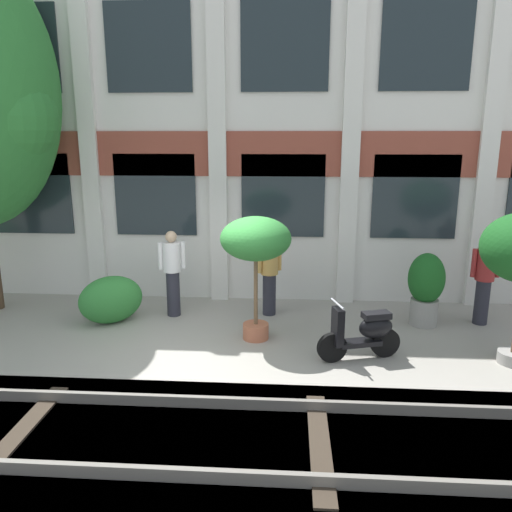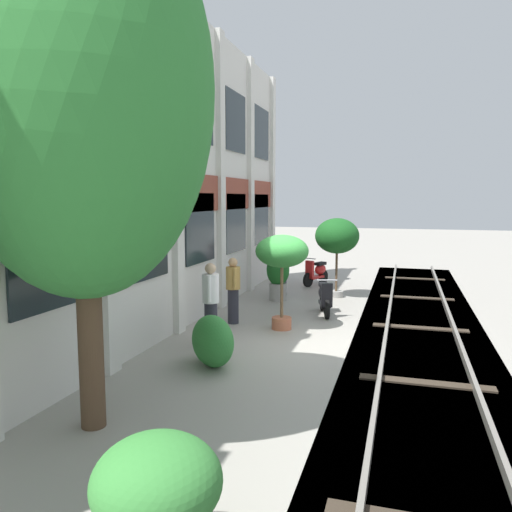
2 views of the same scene
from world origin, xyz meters
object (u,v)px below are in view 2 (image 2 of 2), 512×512
at_px(broadleaf_tree, 81,97).
at_px(potted_plant_tall_urn, 337,237).
at_px(potted_plant_glazed_jar, 157,491).
at_px(resident_watching_tracks, 282,265).
at_px(potted_plant_stone_basin, 278,275).
at_px(resident_near_plants, 233,288).
at_px(scooter_near_curb, 317,272).
at_px(resident_by_doorway, 211,302).
at_px(topiary_hedge, 213,341).
at_px(potted_plant_terracotta_small, 282,255).
at_px(scooter_second_parked, 324,297).

relative_size(broadleaf_tree, potted_plant_tall_urn, 2.89).
xyz_separation_m(potted_plant_glazed_jar, resident_watching_tracks, (11.72, 1.83, 0.20)).
bearing_deg(potted_plant_stone_basin, resident_near_plants, 172.89).
height_order(potted_plant_tall_urn, scooter_near_curb, potted_plant_tall_urn).
bearing_deg(resident_by_doorway, potted_plant_tall_urn, 60.50).
relative_size(potted_plant_tall_urn, resident_watching_tracks, 1.43).
distance_m(potted_plant_glazed_jar, topiary_hedge, 4.96).
bearing_deg(topiary_hedge, broadleaf_tree, 166.94).
height_order(potted_plant_terracotta_small, resident_by_doorway, potted_plant_terracotta_small).
relative_size(potted_plant_tall_urn, resident_near_plants, 1.51).
distance_m(potted_plant_stone_basin, potted_plant_tall_urn, 2.13).
height_order(potted_plant_terracotta_small, topiary_hedge, potted_plant_terracotta_small).
relative_size(potted_plant_stone_basin, scooter_second_parked, 1.02).
relative_size(potted_plant_stone_basin, potted_plant_glazed_jar, 1.22).
bearing_deg(scooter_near_curb, topiary_hedge, 22.34).
relative_size(potted_plant_stone_basin, resident_by_doorway, 0.81).
xyz_separation_m(broadleaf_tree, potted_plant_stone_basin, (8.56, -0.34, -3.45)).
height_order(potted_plant_tall_urn, resident_watching_tracks, potted_plant_tall_urn).
height_order(broadleaf_tree, resident_by_doorway, broadleaf_tree).
xyz_separation_m(scooter_second_parked, topiary_hedge, (-4.53, 1.29, 0.02)).
distance_m(potted_plant_tall_urn, resident_near_plants, 4.45).
relative_size(broadleaf_tree, scooter_second_parked, 5.10).
relative_size(potted_plant_terracotta_small, resident_near_plants, 1.37).
relative_size(scooter_near_curb, topiary_hedge, 1.07).
distance_m(potted_plant_tall_urn, scooter_near_curb, 2.52).
distance_m(scooter_second_parked, topiary_hedge, 4.71).
bearing_deg(broadleaf_tree, potted_plant_terracotta_small, -12.46).
xyz_separation_m(potted_plant_stone_basin, potted_plant_terracotta_small, (-3.10, -0.87, 0.95)).
relative_size(potted_plant_tall_urn, scooter_second_parked, 1.76).
xyz_separation_m(scooter_second_parked, resident_by_doorway, (-3.45, 1.76, 0.47)).
height_order(potted_plant_terracotta_small, potted_plant_glazed_jar, potted_plant_terracotta_small).
relative_size(potted_plant_terracotta_small, scooter_second_parked, 1.60).
bearing_deg(scooter_near_curb, resident_near_plants, 14.78).
xyz_separation_m(potted_plant_terracotta_small, topiary_hedge, (-2.78, 0.59, -1.25)).
xyz_separation_m(potted_plant_glazed_jar, topiary_hedge, (4.75, 1.41, -0.24)).
relative_size(scooter_second_parked, resident_by_doorway, 0.80).
height_order(scooter_near_curb, resident_by_doorway, resident_by_doorway).
bearing_deg(resident_by_doorway, resident_watching_tracks, 76.87).
distance_m(potted_plant_tall_urn, resident_watching_tracks, 1.93).
relative_size(broadleaf_tree, resident_near_plants, 4.37).
xyz_separation_m(potted_plant_tall_urn, scooter_second_parked, (-2.32, -0.01, -1.38)).
height_order(potted_plant_stone_basin, potted_plant_terracotta_small, potted_plant_terracotta_small).
bearing_deg(resident_watching_tracks, topiary_hedge, -87.84).
distance_m(scooter_near_curb, topiary_hedge, 8.77).
distance_m(potted_plant_terracotta_small, potted_plant_glazed_jar, 7.64).
relative_size(broadleaf_tree, potted_plant_terracotta_small, 3.19).
height_order(scooter_second_parked, topiary_hedge, scooter_second_parked).
bearing_deg(potted_plant_glazed_jar, topiary_hedge, 16.58).
relative_size(scooter_near_curb, resident_near_plants, 0.82).
distance_m(resident_by_doorway, resident_near_plants, 1.89).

